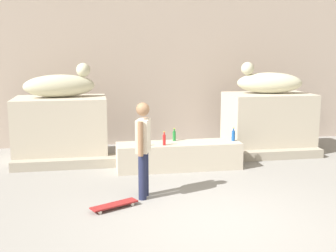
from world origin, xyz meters
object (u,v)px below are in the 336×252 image
Objects in this scene: statue_reclining_left at (61,85)px; bottle_green at (174,136)px; skateboard at (114,205)px; statue_reclining_right at (268,82)px; bottle_blue at (233,135)px; skater at (143,146)px; bottle_red at (164,140)px; bottle_brown at (141,141)px.

statue_reclining_left reaches higher than bottle_green.
statue_reclining_right is at bearing -167.02° from skateboard.
skateboard is 3.52m from bottle_blue.
skater is at bearing -142.19° from bottle_blue.
statue_reclining_right is 5.99× the size of bottle_green.
bottle_red is at bearing -173.91° from bottle_blue.
skateboard is (1.00, -3.38, -1.69)m from statue_reclining_left.
skater is 5.72× the size of bottle_red.
skateboard is 2.75× the size of bottle_red.
bottle_blue is (-1.28, -1.23, -1.06)m from statue_reclining_right.
bottle_green is (2.44, -0.99, -1.07)m from statue_reclining_left.
skateboard is 2.86× the size of bottle_green.
statue_reclining_right is 5.77× the size of bottle_red.
statue_reclining_right reaches higher than bottle_blue.
bottle_red reaches higher than skateboard.
statue_reclining_left is at bearing 157.90° from bottle_green.
bottle_brown is at bearing -150.73° from bottle_green.
skateboard is 2.73× the size of bottle_blue.
statue_reclining_left is 1.00× the size of skater.
bottle_green is at bearing 172.86° from skater.
statue_reclining_left is at bearing 161.76° from bottle_blue.
skateboard is at bearing -83.05° from statue_reclining_left.
statue_reclining_right is at bearing 23.22° from bottle_brown.
statue_reclining_left reaches higher than bottle_blue.
bottle_red reaches higher than bottle_green.
statue_reclining_right is 5.73× the size of bottle_blue.
skateboard is at bearing -108.65° from bottle_brown.
bottle_brown is at bearing -175.29° from bottle_red.
bottle_blue reaches higher than bottle_green.
bottle_green is (-2.56, -0.99, -1.07)m from statue_reclining_right.
skateboard is at bearing -141.64° from bottle_blue.
statue_reclining_right is 5.89× the size of bottle_brown.
statue_reclining_left is 5.94× the size of bottle_green.
bottle_brown is at bearing -135.85° from skateboard.
bottle_green is at bearing -31.61° from statue_reclining_left.
bottle_green is at bearing -148.39° from skateboard.
skater is (-3.47, -2.92, -0.83)m from statue_reclining_right.
statue_reclining_left is 2.08× the size of skateboard.
statue_reclining_right is 2.94m from bottle_green.
skater is 1.11m from skateboard.
skater is at bearing 52.98° from statue_reclining_right.
skateboard is at bearing 53.03° from statue_reclining_right.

